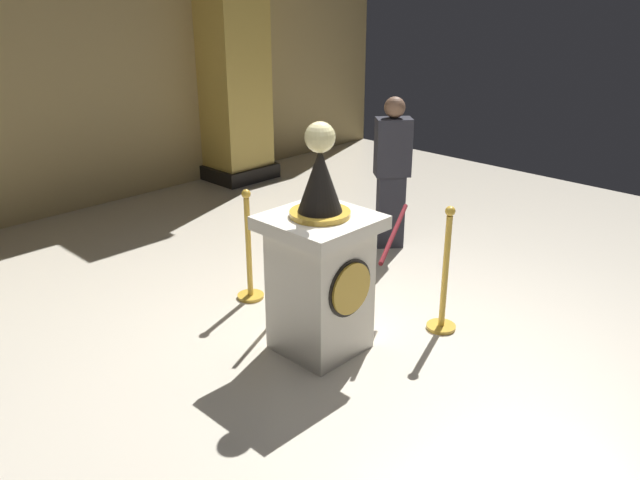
{
  "coord_description": "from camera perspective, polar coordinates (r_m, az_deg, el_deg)",
  "views": [
    {
      "loc": [
        -3.31,
        -2.88,
        2.65
      ],
      "look_at": [
        -0.2,
        0.15,
        0.9
      ],
      "focal_mm": 35.98,
      "sensor_mm": 36.0,
      "label": 1
    }
  ],
  "objects": [
    {
      "name": "ground_plane",
      "position": [
        5.12,
        2.8,
        -9.23
      ],
      "size": [
        11.0,
        11.0,
        0.0
      ],
      "primitive_type": "plane",
      "color": "beige"
    },
    {
      "name": "back_wall",
      "position": [
        8.28,
        -22.81,
        14.94
      ],
      "size": [
        11.0,
        0.16,
        3.75
      ],
      "primitive_type": "cube",
      "color": "tan",
      "rests_on": "ground_plane"
    },
    {
      "name": "pedestal_clock",
      "position": [
        4.76,
        0.04,
        -2.44
      ],
      "size": [
        0.74,
        0.74,
        1.77
      ],
      "color": "silver",
      "rests_on": "ground_plane"
    },
    {
      "name": "stanchion_near",
      "position": [
        5.25,
        10.98,
        -4.16
      ],
      "size": [
        0.24,
        0.24,
        1.06
      ],
      "color": "gold",
      "rests_on": "ground_plane"
    },
    {
      "name": "stanchion_far",
      "position": [
        5.7,
        -6.32,
        -1.9
      ],
      "size": [
        0.24,
        0.24,
        1.02
      ],
      "color": "gold",
      "rests_on": "ground_plane"
    },
    {
      "name": "velvet_rope",
      "position": [
        5.25,
        2.02,
        1.17
      ],
      "size": [
        1.17,
        1.18,
        0.22
      ],
      "color": "#591419"
    },
    {
      "name": "column_right",
      "position": [
        9.18,
        -7.95,
        16.35
      ],
      "size": [
        0.94,
        0.94,
        3.6
      ],
      "color": "black",
      "rests_on": "ground_plane"
    },
    {
      "name": "bystander_guest",
      "position": [
        6.71,
        6.42,
        6.19
      ],
      "size": [
        0.42,
        0.4,
        1.6
      ],
      "color": "#26262D",
      "rests_on": "ground_plane"
    }
  ]
}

